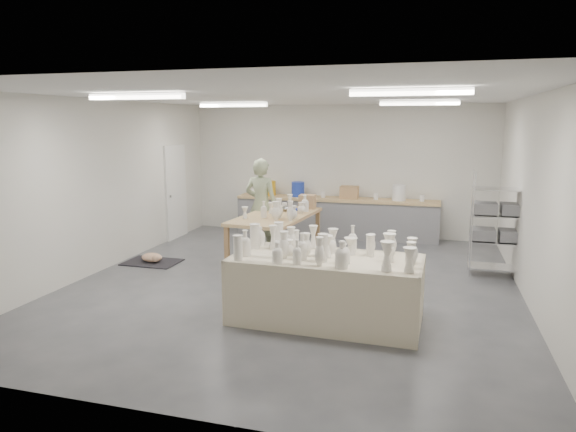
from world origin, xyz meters
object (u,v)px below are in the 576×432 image
(drying_table, at_px, (326,286))
(work_table, at_px, (281,215))
(potter, at_px, (261,205))
(red_stool, at_px, (266,234))

(drying_table, relative_size, work_table, 1.05)
(drying_table, bearing_deg, potter, 122.69)
(drying_table, distance_m, red_stool, 4.17)
(red_stool, bearing_deg, work_table, -51.29)
(drying_table, bearing_deg, work_table, 118.24)
(drying_table, relative_size, potter, 1.32)
(potter, height_order, red_stool, potter)
(red_stool, bearing_deg, potter, -90.00)
(work_table, height_order, red_stool, work_table)
(drying_table, height_order, work_table, drying_table)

